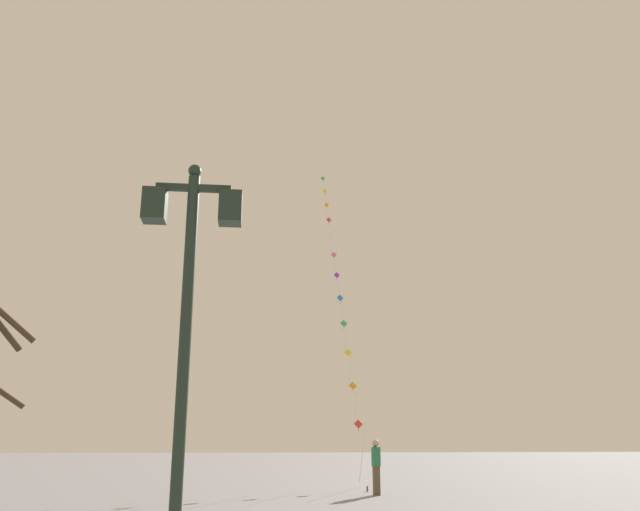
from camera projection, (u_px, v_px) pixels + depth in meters
name	position (u px, v px, depth m)	size (l,w,h in m)	color
ground_plane	(290.00, 499.00, 19.46)	(160.00, 160.00, 0.00)	gray
twin_lantern_lamp_post	(188.00, 285.00, 7.65)	(1.20, 0.28, 4.99)	#1E2D23
kite_train	(337.00, 277.00, 34.08)	(0.88, 19.00, 19.67)	brown
kite_flyer	(376.00, 466.00, 20.84)	(0.25, 0.61, 1.71)	brown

